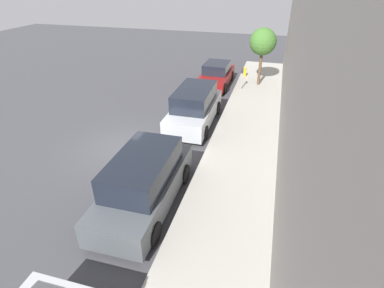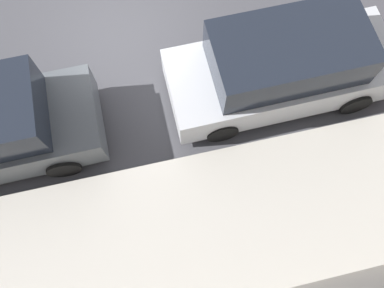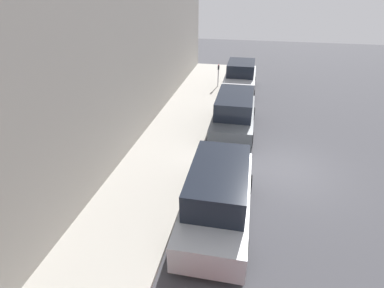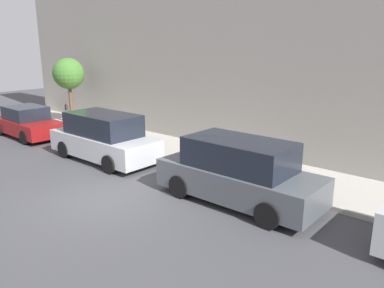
{
  "view_description": "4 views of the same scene",
  "coord_description": "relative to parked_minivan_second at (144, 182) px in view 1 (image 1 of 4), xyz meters",
  "views": [
    {
      "loc": [
        5.93,
        -10.3,
        6.87
      ],
      "look_at": [
        3.2,
        -0.51,
        1.0
      ],
      "focal_mm": 28.0,
      "sensor_mm": 36.0,
      "label": 1
    },
    {
      "loc": [
        5.93,
        0.48,
        7.84
      ],
      "look_at": [
        3.55,
        1.02,
        1.0
      ],
      "focal_mm": 35.0,
      "sensor_mm": 36.0,
      "label": 2
    },
    {
      "loc": [
        1.57,
        10.53,
        6.62
      ],
      "look_at": [
        3.67,
        0.43,
        1.0
      ],
      "focal_mm": 28.0,
      "sensor_mm": 36.0,
      "label": 3
    },
    {
      "loc": [
        -6.34,
        -8.92,
        4.5
      ],
      "look_at": [
        3.63,
        -0.21,
        1.0
      ],
      "focal_mm": 35.0,
      "sensor_mm": 36.0,
      "label": 4
    }
  ],
  "objects": [
    {
      "name": "fire_hydrant",
      "position": [
        1.53,
        14.81,
        -0.43
      ],
      "size": [
        0.2,
        0.2,
        0.69
      ],
      "color": "gold",
      "rests_on": "sidewalk"
    },
    {
      "name": "parked_sedan_fourth",
      "position": [
        -0.19,
        12.67,
        -0.2
      ],
      "size": [
        1.92,
        4.53,
        1.54
      ],
      "color": "maroon",
      "rests_on": "ground_plane"
    },
    {
      "name": "parking_meter_far",
      "position": [
        1.63,
        11.96,
        0.09
      ],
      "size": [
        0.11,
        0.15,
        1.4
      ],
      "color": "#ADADB2",
      "rests_on": "sidewalk"
    },
    {
      "name": "parked_minivan_third",
      "position": [
        -0.05,
        6.45,
        0.0
      ],
      "size": [
        2.02,
        4.92,
        1.9
      ],
      "color": "#B7BABF",
      "rests_on": "ground_plane"
    },
    {
      "name": "ground_plane",
      "position": [
        -2.32,
        3.16,
        -0.92
      ],
      "size": [
        60.0,
        60.0,
        0.0
      ],
      "primitive_type": "plane",
      "color": "#424247"
    },
    {
      "name": "building_facade",
      "position": [
        5.21,
        3.16,
        4.2
      ],
      "size": [
        2.0,
        32.0,
        10.24
      ],
      "color": "gray",
      "rests_on": "ground_plane"
    },
    {
      "name": "sidewalk",
      "position": [
        2.7,
        3.16,
        -0.84
      ],
      "size": [
        3.03,
        32.0,
        0.15
      ],
      "color": "#B2ADA3",
      "rests_on": "ground_plane"
    },
    {
      "name": "parked_minivan_second",
      "position": [
        0.0,
        0.0,
        0.0
      ],
      "size": [
        2.02,
        4.91,
        1.9
      ],
      "color": "#4C5156",
      "rests_on": "ground_plane"
    },
    {
      "name": "street_tree",
      "position": [
        2.65,
        13.2,
        2.04
      ],
      "size": [
        1.71,
        1.71,
        3.69
      ],
      "color": "brown",
      "rests_on": "sidewalk"
    }
  ]
}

